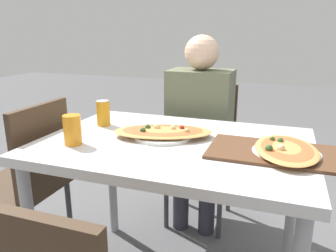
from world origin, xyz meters
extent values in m
cube|color=silver|center=(0.00, 0.00, 0.75)|extent=(1.14, 0.79, 0.04)
cylinder|color=#99999E|center=(-0.51, -0.34, 0.36)|extent=(0.05, 0.05, 0.73)
cylinder|color=#99999E|center=(-0.51, 0.34, 0.36)|extent=(0.05, 0.05, 0.73)
cylinder|color=#99999E|center=(0.51, 0.34, 0.36)|extent=(0.05, 0.05, 0.73)
cube|color=#3F2D1E|center=(-0.05, 0.66, 0.45)|extent=(0.40, 0.40, 0.04)
cube|color=#3F2D1E|center=(-0.05, 0.84, 0.68)|extent=(0.38, 0.03, 0.42)
cylinder|color=#38383D|center=(0.12, 0.49, 0.22)|extent=(0.03, 0.03, 0.43)
cylinder|color=#38383D|center=(-0.22, 0.49, 0.22)|extent=(0.03, 0.03, 0.43)
cylinder|color=#38383D|center=(0.12, 0.83, 0.22)|extent=(0.03, 0.03, 0.43)
cylinder|color=#38383D|center=(-0.22, 0.83, 0.22)|extent=(0.03, 0.03, 0.43)
cube|color=#3F2D1E|center=(-0.83, -0.07, 0.45)|extent=(0.40, 0.40, 0.04)
cube|color=#3F2D1E|center=(-0.64, -0.07, 0.68)|extent=(0.03, 0.38, 0.42)
cylinder|color=#38383D|center=(-1.00, 0.10, 0.22)|extent=(0.03, 0.03, 0.43)
cylinder|color=#38383D|center=(-0.66, -0.24, 0.22)|extent=(0.03, 0.03, 0.43)
cylinder|color=#38383D|center=(-0.66, 0.10, 0.22)|extent=(0.03, 0.03, 0.43)
cylinder|color=#2D2D38|center=(0.04, 0.52, 0.24)|extent=(0.10, 0.10, 0.47)
cylinder|color=#2D2D38|center=(-0.13, 0.52, 0.24)|extent=(0.10, 0.10, 0.47)
cube|color=#60664C|center=(-0.05, 0.63, 0.74)|extent=(0.37, 0.26, 0.53)
sphere|color=beige|center=(-0.05, 0.63, 1.10)|extent=(0.20, 0.20, 0.20)
cylinder|color=white|center=(-0.07, 0.04, 0.77)|extent=(0.26, 0.26, 0.01)
ellipsoid|color=tan|center=(-0.07, 0.04, 0.79)|extent=(0.48, 0.34, 0.02)
ellipsoid|color=#D16033|center=(-0.07, 0.04, 0.80)|extent=(0.39, 0.28, 0.01)
sphere|color=maroon|center=(0.01, 0.08, 0.80)|extent=(0.02, 0.02, 0.02)
sphere|color=#335928|center=(-0.14, 0.04, 0.81)|extent=(0.03, 0.03, 0.03)
sphere|color=beige|center=(-0.10, 0.05, 0.81)|extent=(0.03, 0.03, 0.03)
sphere|color=#335928|center=(-0.14, -0.01, 0.81)|extent=(0.03, 0.03, 0.03)
sphere|color=beige|center=(0.04, 0.05, 0.80)|extent=(0.02, 0.02, 0.02)
sphere|color=beige|center=(-0.03, 0.06, 0.81)|extent=(0.03, 0.03, 0.03)
cylinder|color=orange|center=(-0.41, 0.11, 0.83)|extent=(0.07, 0.07, 0.12)
cylinder|color=silver|center=(-0.41, 0.11, 0.89)|extent=(0.06, 0.06, 0.00)
cylinder|color=orange|center=(-0.38, -0.18, 0.83)|extent=(0.07, 0.07, 0.12)
cube|color=brown|center=(0.40, -0.02, 0.77)|extent=(0.48, 0.29, 0.01)
cylinder|color=white|center=(0.45, -0.02, 0.77)|extent=(0.25, 0.25, 0.01)
ellipsoid|color=tan|center=(0.45, -0.02, 0.79)|extent=(0.27, 0.38, 0.02)
ellipsoid|color=#D16033|center=(0.45, -0.02, 0.80)|extent=(0.23, 0.31, 0.01)
sphere|color=#335928|center=(0.39, 0.05, 0.80)|extent=(0.02, 0.02, 0.02)
sphere|color=beige|center=(0.43, -0.06, 0.81)|extent=(0.03, 0.03, 0.03)
sphere|color=#335928|center=(0.43, 0.04, 0.81)|extent=(0.02, 0.02, 0.02)
sphere|color=#335928|center=(0.39, -0.07, 0.81)|extent=(0.03, 0.03, 0.03)
camera|label=1|loc=(0.42, -1.26, 1.22)|focal=35.00mm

